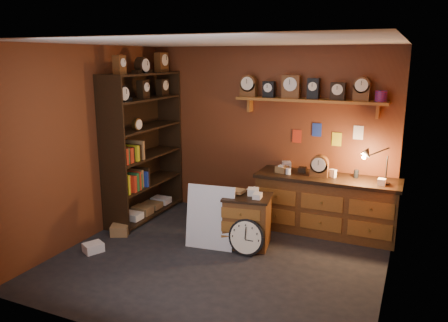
% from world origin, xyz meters
% --- Properties ---
extents(floor, '(4.00, 4.00, 0.00)m').
position_xyz_m(floor, '(0.00, 0.00, 0.00)').
color(floor, black).
rests_on(floor, ground).
extents(room_shell, '(4.02, 3.62, 2.71)m').
position_xyz_m(room_shell, '(0.04, 0.11, 1.72)').
color(room_shell, brown).
rests_on(room_shell, ground).
extents(shelving_unit, '(0.47, 1.60, 2.58)m').
position_xyz_m(shelving_unit, '(-1.79, 0.98, 1.25)').
color(shelving_unit, black).
rests_on(shelving_unit, ground).
extents(workbench, '(2.05, 0.66, 1.36)m').
position_xyz_m(workbench, '(1.05, 1.47, 0.47)').
color(workbench, brown).
rests_on(workbench, ground).
extents(low_cabinet, '(0.70, 0.62, 0.80)m').
position_xyz_m(low_cabinet, '(0.17, 0.56, 0.39)').
color(low_cabinet, brown).
rests_on(low_cabinet, ground).
extents(big_round_clock, '(0.49, 0.16, 0.49)m').
position_xyz_m(big_round_clock, '(0.27, 0.29, 0.24)').
color(big_round_clock, black).
rests_on(big_round_clock, ground).
extents(white_panel, '(0.68, 0.26, 0.87)m').
position_xyz_m(white_panel, '(-0.27, 0.31, 0.00)').
color(white_panel, silver).
rests_on(white_panel, ground).
extents(mini_fridge, '(0.65, 0.67, 0.52)m').
position_xyz_m(mini_fridge, '(0.06, 1.39, 0.26)').
color(mini_fridge, silver).
rests_on(mini_fridge, ground).
extents(floor_box_a, '(0.31, 0.30, 0.15)m').
position_xyz_m(floor_box_a, '(-1.65, 0.13, 0.08)').
color(floor_box_a, olive).
rests_on(floor_box_a, ground).
extents(floor_box_b, '(0.29, 0.31, 0.12)m').
position_xyz_m(floor_box_b, '(-1.62, -0.48, 0.06)').
color(floor_box_b, white).
rests_on(floor_box_b, ground).
extents(floor_box_c, '(0.26, 0.23, 0.17)m').
position_xyz_m(floor_box_c, '(-0.17, 0.63, 0.09)').
color(floor_box_c, olive).
rests_on(floor_box_c, ground).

